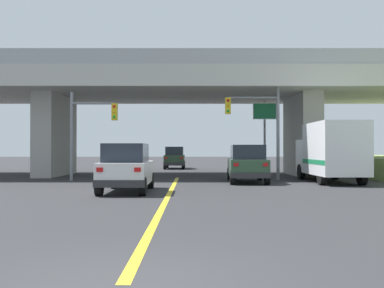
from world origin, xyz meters
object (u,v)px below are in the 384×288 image
Objects in this scene: suv_lead at (127,168)px; traffic_signal_farside at (88,125)px; highway_sign at (265,121)px; box_truck at (331,152)px; suv_crossing at (248,164)px; sedan_oncoming at (175,158)px; traffic_signal_nearside at (260,120)px.

traffic_signal_farside reaches higher than suv_lead.
highway_sign is at bearing 19.97° from traffic_signal_farside.
suv_crossing is at bearing 179.48° from box_truck.
box_truck reaches higher than sedan_oncoming.
sedan_oncoming is 16.95m from traffic_signal_nearside.
suv_lead is at bearing -124.49° from highway_sign.
traffic_signal_nearside reaches higher than traffic_signal_farside.
sedan_oncoming is at bearing 116.78° from box_truck.
suv_lead is 11.65m from box_truck.
traffic_signal_nearside is (6.69, 7.74, 2.48)m from suv_lead.
highway_sign reaches higher than box_truck.
suv_crossing is 9.26m from traffic_signal_farside.
highway_sign is at bearing -63.50° from sedan_oncoming.
highway_sign is at bearing 76.16° from traffic_signal_nearside.
highway_sign reaches higher than suv_lead.
traffic_signal_farside is at bearing 173.46° from suv_crossing.
suv_crossing is at bearing -8.65° from traffic_signal_farside.
highway_sign is (10.66, 3.87, 0.45)m from traffic_signal_farside.
suv_crossing is 0.85× the size of traffic_signal_nearside.
highway_sign is (-2.74, 5.27, 1.98)m from box_truck.
traffic_signal_nearside is 3.22m from highway_sign.
suv_crossing is 0.92× the size of traffic_signal_farside.
sedan_oncoming is 0.96× the size of highway_sign.
suv_lead is at bearing -65.45° from traffic_signal_farside.
sedan_oncoming is (1.13, 23.56, 0.00)m from suv_lead.
suv_crossing is at bearing 44.66° from suv_lead.
box_truck is 13.55m from traffic_signal_farside.
suv_lead and suv_crossing have the same top height.
suv_lead is at bearing -151.25° from box_truck.
suv_lead is 0.91× the size of traffic_signal_farside.
box_truck is at bearing 1.60° from suv_crossing.
highway_sign reaches higher than suv_crossing.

